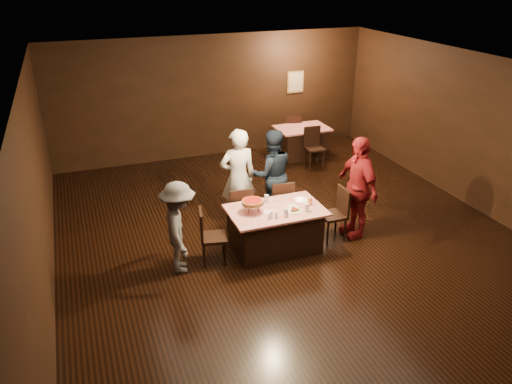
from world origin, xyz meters
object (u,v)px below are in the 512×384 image
main_table (276,229)px  plate_empty (302,200)px  diner_white_jacket (238,177)px  diner_grey_knit (179,228)px  chair_far_left (239,210)px  chair_back_near (314,147)px  back_table (302,142)px  diner_navy_hoodie (272,174)px  glass_front_left (286,213)px  chair_end_right (333,214)px  pizza_stand (253,202)px  glass_amber (310,201)px  glass_front_right (307,208)px  glass_back (267,199)px  diner_red_shirt (357,187)px  chair_end_left (213,236)px  chair_far_right (280,203)px  chair_back_far (292,132)px

main_table → plate_empty: size_ratio=6.40×
diner_white_jacket → diner_grey_knit: bearing=42.2°
chair_far_left → chair_back_near: size_ratio=1.00×
back_table → diner_navy_hoodie: bearing=-125.5°
plate_empty → glass_front_left: (-0.50, -0.45, 0.06)m
main_table → chair_end_right: size_ratio=1.68×
diner_white_jacket → pizza_stand: size_ratio=4.91×
glass_amber → glass_front_left: bearing=-155.6°
chair_end_right → plate_empty: 0.65m
glass_front_left → glass_front_right: size_ratio=1.00×
main_table → diner_grey_knit: diner_grey_knit is taller
main_table → glass_front_left: 0.55m
chair_far_left → pizza_stand: pizza_stand is taller
plate_empty → diner_white_jacket: bearing=129.5°
diner_grey_knit → glass_back: 1.65m
chair_end_right → pizza_stand: size_ratio=2.50×
glass_front_right → diner_red_shirt: bearing=12.8°
chair_end_left → chair_end_right: 2.20m
chair_end_left → glass_front_right: (1.55, -0.25, 0.37)m
back_table → chair_far_right: 3.77m
glass_front_left → glass_amber: (0.55, 0.25, 0.00)m
glass_front_left → glass_front_right: bearing=7.1°
main_table → chair_far_right: (0.40, 0.75, 0.09)m
diner_navy_hoodie → pizza_stand: diner_navy_hoodie is taller
chair_far_right → diner_grey_knit: diner_grey_knit is taller
back_table → glass_amber: glass_amber is taller
plate_empty → glass_front_left: 0.68m
glass_front_left → chair_far_right: bearing=71.6°
main_table → glass_back: size_ratio=11.43×
diner_grey_knit → pizza_stand: 1.28m
chair_end_right → pizza_stand: (-1.50, 0.05, 0.48)m
diner_navy_hoodie → diner_red_shirt: diner_red_shirt is taller
diner_grey_knit → diner_navy_hoodie: bearing=-51.1°
chair_far_right → diner_navy_hoodie: diner_navy_hoodie is taller
pizza_stand → diner_red_shirt: bearing=-1.4°
pizza_stand → plate_empty: (0.95, 0.10, -0.17)m
chair_end_right → plate_empty: bearing=-104.3°
main_table → glass_amber: glass_amber is taller
chair_back_far → diner_grey_knit: 6.13m
main_table → diner_navy_hoodie: size_ratio=0.91×
pizza_stand → glass_amber: (1.00, -0.10, -0.11)m
main_table → diner_grey_knit: bearing=-178.6°
chair_back_near → pizza_stand: bearing=-126.9°
chair_far_left → diner_red_shirt: size_ratio=0.51×
back_table → glass_back: 4.42m
chair_back_near → glass_front_left: (-2.33, -3.56, 0.37)m
main_table → chair_far_left: (-0.40, 0.75, 0.09)m
chair_end_left → glass_front_left: chair_end_left is taller
chair_back_far → glass_amber: bearing=83.4°
diner_navy_hoodie → glass_amber: bearing=104.1°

